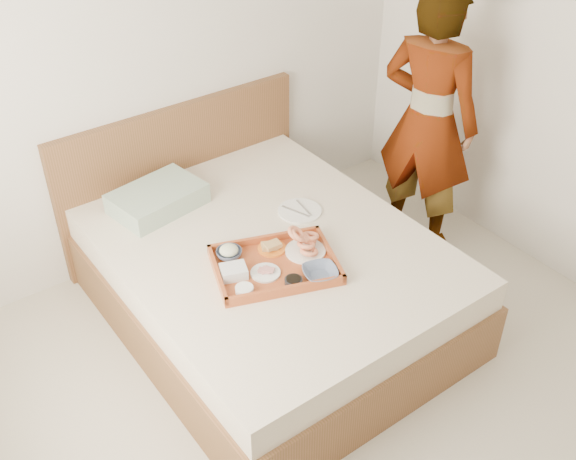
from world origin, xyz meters
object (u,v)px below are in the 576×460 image
Objects in this scene: tray at (275,264)px; bed at (270,280)px; dinner_plate at (300,211)px; person at (428,122)px.

bed is at bearing 81.91° from tray.
bed is 0.43m from dinner_plate.
person is at bearing -4.67° from dinner_plate.
bed is at bearing -156.19° from dinner_plate.
bed is 3.25× the size of tray.
person reaches higher than bed.
tray is 0.36× the size of person.
dinner_plate is 0.15× the size of person.
bed is 7.96× the size of dinner_plate.
tray is (-0.11, -0.20, 0.29)m from bed.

